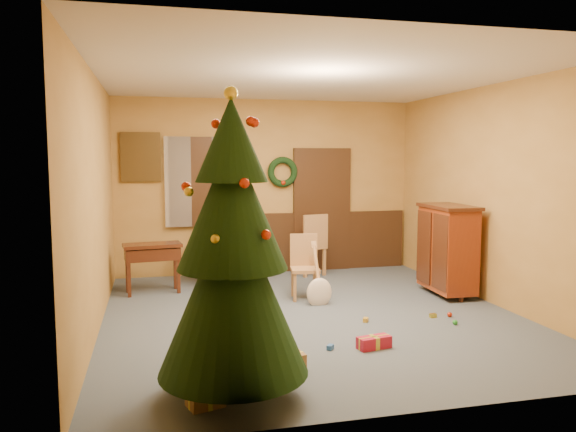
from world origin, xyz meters
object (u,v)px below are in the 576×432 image
object	(u,v)px
christmas_tree	(233,255)
sideboard	(448,247)
dining_table	(227,251)
writing_desk	(152,256)
chair_near	(304,264)

from	to	relation	value
christmas_tree	sideboard	distance (m)	4.40
dining_table	christmas_tree	world-z (taller)	christmas_tree
dining_table	writing_desk	bearing A→B (deg)	-161.19
chair_near	sideboard	distance (m)	2.04
writing_desk	sideboard	bearing A→B (deg)	-14.98
christmas_tree	writing_desk	distance (m)	3.91
chair_near	writing_desk	xyz separation A→B (m)	(-2.05, 0.77, 0.07)
writing_desk	chair_near	bearing A→B (deg)	-20.59
chair_near	sideboard	bearing A→B (deg)	-8.95
chair_near	writing_desk	world-z (taller)	chair_near
dining_table	writing_desk	distance (m)	1.19
dining_table	sideboard	bearing A→B (deg)	-26.62
christmas_tree	chair_near	bearing A→B (deg)	64.99
writing_desk	christmas_tree	bearing A→B (deg)	-80.57
christmas_tree	writing_desk	bearing A→B (deg)	99.43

